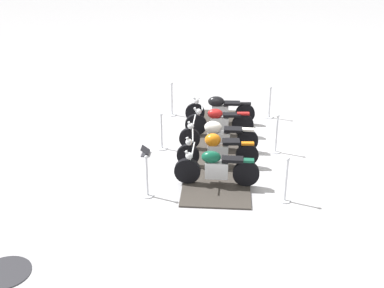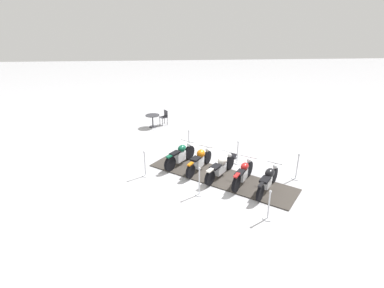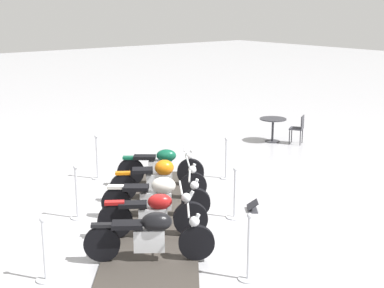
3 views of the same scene
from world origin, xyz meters
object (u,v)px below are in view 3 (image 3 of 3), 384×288
at_px(motorcycle_cream, 158,196).
at_px(cafe_table, 273,124).
at_px(info_placard, 252,208).
at_px(stanchion_right_rear, 226,164).
at_px(motorcycle_copper, 160,179).
at_px(stanchion_left_mid, 77,200).
at_px(stanchion_right_front, 248,257).
at_px(stanchion_left_rear, 97,163).
at_px(stanchion_left_front, 45,260).
at_px(motorcycle_black, 152,234).
at_px(motorcycle_maroon, 154,214).
at_px(stanchion_right_mid, 235,202).
at_px(cafe_chair_near_table, 299,127).

height_order(motorcycle_cream, cafe_table, motorcycle_cream).
bearing_deg(info_placard, stanchion_right_rear, -169.46).
relative_size(motorcycle_copper, stanchion_left_mid, 1.63).
xyz_separation_m(motorcycle_copper, stanchion_right_front, (-3.87, 1.03, -0.13)).
bearing_deg(cafe_table, stanchion_left_rear, 89.54).
bearing_deg(stanchion_left_mid, motorcycle_copper, -96.52).
bearing_deg(stanchion_left_front, motorcycle_black, -107.32).
bearing_deg(motorcycle_cream, stanchion_right_rear, 60.32).
relative_size(motorcycle_maroon, stanchion_right_rear, 1.66).
bearing_deg(stanchion_left_mid, stanchion_right_mid, -128.13).
bearing_deg(cafe_table, cafe_chair_near_table, -149.90).
relative_size(stanchion_left_mid, stanchion_left_front, 1.06).
bearing_deg(stanchion_right_front, stanchion_left_front, 51.87).
xyz_separation_m(stanchion_right_front, cafe_chair_near_table, (5.43, -7.45, 0.15)).
height_order(motorcycle_black, motorcycle_copper, motorcycle_black).
bearing_deg(motorcycle_maroon, motorcycle_copper, 85.39).
bearing_deg(stanchion_right_front, motorcycle_black, 30.08).
distance_m(motorcycle_maroon, stanchion_right_front, 2.30).
height_order(stanchion_left_mid, cafe_table, stanchion_left_mid).
distance_m(stanchion_left_mid, stanchion_right_front, 4.19).
distance_m(motorcycle_maroon, stanchion_right_rear, 4.01).
xyz_separation_m(motorcycle_maroon, stanchion_right_rear, (1.91, -3.53, -0.10)).
xyz_separation_m(stanchion_left_front, stanchion_right_rear, (2.19, -5.84, 0.03)).
distance_m(stanchion_left_front, info_placard, 4.79).
distance_m(motorcycle_black, stanchion_left_mid, 2.63).
relative_size(stanchion_left_front, stanchion_right_front, 0.95).
distance_m(stanchion_left_mid, stanchion_left_front, 2.67).
distance_m(motorcycle_cream, cafe_chair_near_table, 7.43).
relative_size(motorcycle_cream, cafe_table, 2.15).
relative_size(motorcycle_cream, info_placard, 4.24).
bearing_deg(info_placard, stanchion_right_front, -7.76).
bearing_deg(stanchion_right_mid, motorcycle_black, 104.06).
xyz_separation_m(motorcycle_maroon, cafe_table, (3.86, -7.27, 0.09)).
bearing_deg(motorcycle_copper, stanchion_right_mid, -37.27).
relative_size(motorcycle_maroon, stanchion_left_mid, 1.56).
xyz_separation_m(stanchion_left_rear, stanchion_right_front, (-6.19, 0.75, -0.03)).
bearing_deg(motorcycle_maroon, stanchion_right_rear, 62.42).
height_order(stanchion_left_rear, stanchion_right_front, stanchion_left_rear).
xyz_separation_m(stanchion_right_mid, cafe_chair_near_table, (3.34, -5.80, 0.20)).
xyz_separation_m(stanchion_right_mid, cafe_table, (4.05, -5.39, 0.23)).
height_order(motorcycle_cream, info_placard, motorcycle_cream).
xyz_separation_m(info_placard, cafe_table, (3.98, -4.81, 0.51)).
bearing_deg(info_placard, stanchion_right_mid, -45.47).
height_order(motorcycle_maroon, cafe_chair_near_table, motorcycle_maroon).
xyz_separation_m(stanchion_right_rear, stanchion_left_rear, (2.00, 2.55, 0.03)).
bearing_deg(stanchion_left_rear, info_placard, -159.77).
distance_m(stanchion_left_rear, cafe_table, 6.29).
distance_m(motorcycle_black, info_placard, 3.19).
height_order(cafe_table, cafe_chair_near_table, cafe_chair_near_table).
xyz_separation_m(stanchion_left_mid, stanchion_right_front, (-4.10, -0.90, -0.02)).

